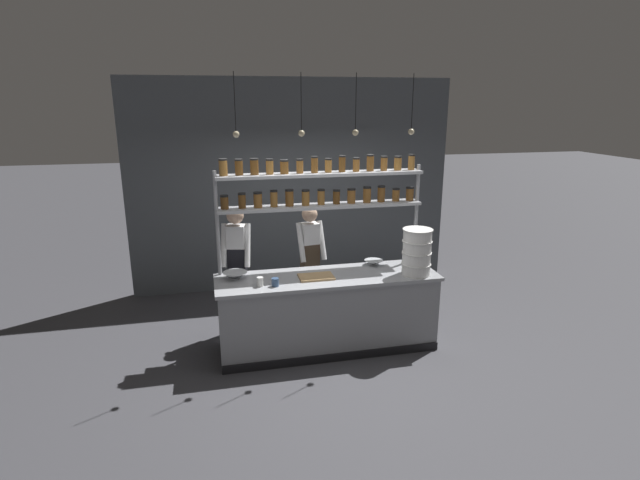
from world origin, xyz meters
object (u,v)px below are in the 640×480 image
container_stack (417,252)px  prep_bowl_center_front (374,263)px  spice_shelf_unit (320,193)px  serving_cup_by_board (275,282)px  cutting_board (316,277)px  chef_center (310,257)px  chef_left (237,262)px  prep_bowl_near_left (235,275)px  serving_cup_front (260,282)px

container_stack → prep_bowl_center_front: (-0.37, 0.44, -0.25)m
spice_shelf_unit → prep_bowl_center_front: size_ratio=10.69×
serving_cup_by_board → cutting_board: bearing=17.8°
chef_center → prep_bowl_center_front: chef_center is taller
chef_left → prep_bowl_near_left: (-0.06, -0.49, 0.00)m
spice_shelf_unit → container_stack: (1.04, -0.52, -0.65)m
serving_cup_front → serving_cup_by_board: (0.16, -0.03, -0.01)m
serving_cup_front → serving_cup_by_board: serving_cup_front is taller
chef_left → chef_center: chef_left is taller
container_stack → prep_bowl_near_left: bearing=170.9°
chef_center → prep_bowl_near_left: chef_center is taller
prep_bowl_near_left → container_stack: bearing=-9.1°
chef_center → serving_cup_by_board: (-0.59, -0.97, 0.06)m
prep_bowl_center_front → container_stack: bearing=-49.9°
spice_shelf_unit → prep_bowl_near_left: 1.39m
spice_shelf_unit → chef_center: spice_shelf_unit is taller
cutting_board → serving_cup_front: serving_cup_front is taller
chef_left → prep_bowl_center_front: (1.66, -0.38, -0.00)m
prep_bowl_center_front → serving_cup_front: 1.52m
spice_shelf_unit → serving_cup_front: (-0.79, -0.50, -0.88)m
chef_left → cutting_board: chef_left is taller
spice_shelf_unit → chef_left: (-0.99, 0.30, -0.89)m
chef_left → prep_bowl_near_left: chef_left is taller
serving_cup_by_board → chef_left: bearing=113.5°
spice_shelf_unit → chef_center: 1.04m
prep_bowl_center_front → serving_cup_by_board: (-1.30, -0.45, 0.02)m
prep_bowl_center_front → cutting_board: bearing=-159.9°
spice_shelf_unit → cutting_board: 1.00m
cutting_board → serving_cup_front: bearing=-169.1°
spice_shelf_unit → prep_bowl_center_front: 1.12m
chef_center → serving_cup_front: size_ratio=15.08×
chef_center → cutting_board: size_ratio=3.98×
spice_shelf_unit → prep_bowl_near_left: spice_shelf_unit is taller
spice_shelf_unit → chef_left: 1.37m
prep_bowl_near_left → chef_left: bearing=83.5°
cutting_board → chef_center: bearing=83.3°
spice_shelf_unit → container_stack: spice_shelf_unit is taller
cutting_board → serving_cup_by_board: bearing=-162.2°
chef_center → serving_cup_front: 1.20m
chef_center → spice_shelf_unit: bearing=-94.4°
spice_shelf_unit → prep_bowl_center_front: (0.67, -0.08, -0.90)m
chef_left → prep_bowl_center_front: 1.70m
chef_center → serving_cup_by_board: chef_center is taller
spice_shelf_unit → cutting_board: size_ratio=6.23×
cutting_board → serving_cup_front: (-0.66, -0.13, 0.04)m
serving_cup_front → prep_bowl_center_front: bearing=16.0°
chef_left → container_stack: bearing=-9.5°
spice_shelf_unit → chef_center: bearing=95.0°
prep_bowl_near_left → prep_bowl_center_front: bearing=3.6°
chef_center → serving_cup_by_board: bearing=-130.9°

